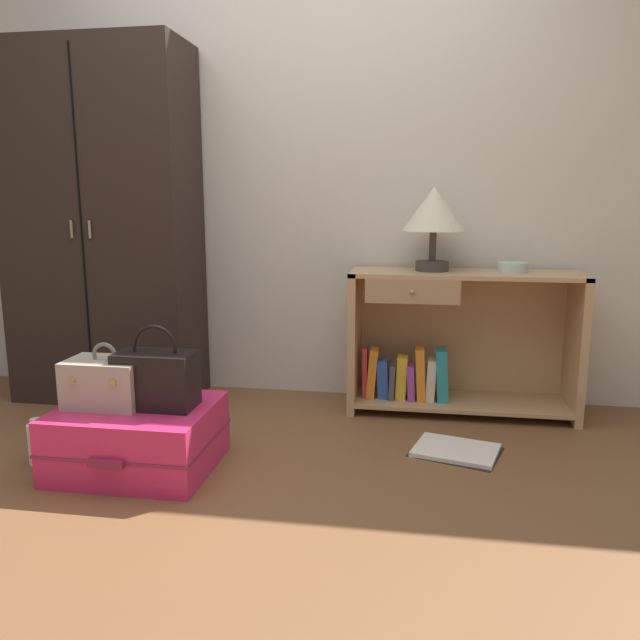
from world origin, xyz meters
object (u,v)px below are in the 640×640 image
object	(u,v)px
wardrobe	(104,227)
train_case	(106,382)
suitcase_large	(138,437)
bowl	(512,267)
open_book_on_floor	(456,451)
bookshelf	(452,343)
handbag	(156,379)
bottle	(38,443)
table_lamp	(434,213)

from	to	relation	value
wardrobe	train_case	distance (m)	1.18
suitcase_large	bowl	bearing A→B (deg)	31.48
wardrobe	suitcase_large	distance (m)	1.35
bowl	open_book_on_floor	size ratio (longest dim) A/B	0.33
bookshelf	handbag	distance (m)	1.54
bottle	open_book_on_floor	bearing A→B (deg)	12.89
suitcase_large	train_case	xyz separation A→B (m)	(-0.12, -0.01, 0.23)
handbag	bottle	size ratio (longest dim) A/B	1.73
bookshelf	table_lamp	xyz separation A→B (m)	(-0.12, 0.00, 0.68)
bookshelf	suitcase_large	bearing A→B (deg)	-143.82
open_book_on_floor	handbag	bearing A→B (deg)	-163.29
wardrobe	suitcase_large	xyz separation A→B (m)	(0.58, -0.91, -0.82)
bowl	bottle	world-z (taller)	bowl
wardrobe	table_lamp	distance (m)	1.77
suitcase_large	train_case	distance (m)	0.26
bottle	table_lamp	bearing A→B (deg)	31.17
table_lamp	open_book_on_floor	xyz separation A→B (m)	(0.12, -0.59, -1.03)
table_lamp	train_case	world-z (taller)	table_lamp
train_case	bottle	bearing A→B (deg)	-176.98
table_lamp	suitcase_large	distance (m)	1.77
suitcase_large	handbag	size ratio (longest dim) A/B	1.85
table_lamp	train_case	bearing A→B (deg)	-143.48
wardrobe	bottle	world-z (taller)	wardrobe
handbag	bookshelf	bearing A→B (deg)	37.98
wardrobe	bottle	size ratio (longest dim) A/B	9.63
train_case	bottle	size ratio (longest dim) A/B	1.58
open_book_on_floor	bookshelf	bearing A→B (deg)	90.48
table_lamp	open_book_on_floor	bearing A→B (deg)	-78.31
bookshelf	wardrobe	bearing A→B (deg)	-178.48
bookshelf	bottle	size ratio (longest dim) A/B	5.86
wardrobe	handbag	bearing A→B (deg)	-53.30
bowl	suitcase_large	size ratio (longest dim) A/B	0.23
handbag	open_book_on_floor	bearing A→B (deg)	16.71
bookshelf	table_lamp	size ratio (longest dim) A/B	2.73
wardrobe	train_case	bearing A→B (deg)	-63.31
bottle	wardrobe	bearing A→B (deg)	98.48
wardrobe	bottle	xyz separation A→B (m)	(0.14, -0.93, -0.86)
bowl	open_book_on_floor	world-z (taller)	bowl
handbag	train_case	bearing A→B (deg)	-175.25
suitcase_large	wardrobe	bearing A→B (deg)	122.65
handbag	wardrobe	bearing A→B (deg)	126.70
bowl	wardrobe	bearing A→B (deg)	-178.17
train_case	handbag	distance (m)	0.21
table_lamp	suitcase_large	xyz separation A→B (m)	(-1.19, -0.96, -0.90)
bookshelf	train_case	distance (m)	1.72
wardrobe	bowl	xyz separation A→B (m)	(2.17, 0.07, -0.19)
table_lamp	bottle	bearing A→B (deg)	-148.83
handbag	bowl	bearing A→B (deg)	32.83
wardrobe	bookshelf	world-z (taller)	wardrobe
bookshelf	bottle	bearing A→B (deg)	-150.62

